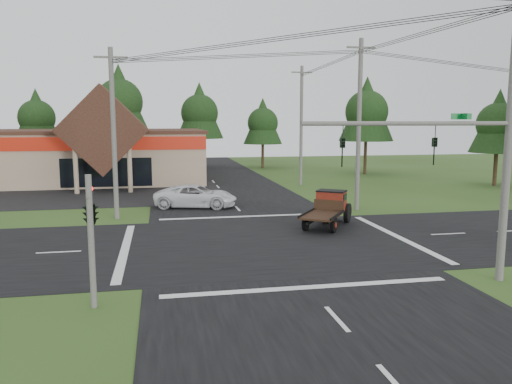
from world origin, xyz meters
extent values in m
plane|color=#31491A|center=(0.00, 0.00, 0.00)|extent=(120.00, 120.00, 0.00)
cube|color=black|center=(0.00, 0.00, 0.01)|extent=(12.00, 120.00, 0.02)
cube|color=black|center=(0.00, 0.00, 0.01)|extent=(120.00, 12.00, 0.02)
cube|color=black|center=(-14.00, 19.00, 0.01)|extent=(28.00, 14.00, 0.02)
cube|color=tan|center=(-16.00, 30.00, 2.50)|extent=(30.00, 15.00, 5.00)
cube|color=#332015|center=(-16.00, 30.00, 5.05)|extent=(30.40, 15.40, 0.30)
cube|color=#9B1A0B|center=(-16.00, 22.45, 4.10)|extent=(30.00, 0.12, 1.20)
cube|color=#332015|center=(-10.00, 21.50, 5.30)|extent=(7.78, 4.00, 7.78)
cylinder|color=tan|center=(-12.20, 19.80, 2.00)|extent=(0.40, 0.40, 4.00)
cylinder|color=tan|center=(-7.80, 19.80, 2.00)|extent=(0.40, 0.40, 4.00)
cube|color=black|center=(-10.00, 22.48, 1.50)|extent=(8.00, 0.08, 2.60)
cylinder|color=#595651|center=(7.50, -7.50, 3.50)|extent=(0.24, 0.24, 7.00)
cylinder|color=#595651|center=(3.50, -7.50, 6.00)|extent=(8.00, 0.16, 0.16)
imported|color=black|center=(4.50, -7.50, 5.00)|extent=(0.16, 0.20, 1.00)
imported|color=black|center=(1.00, -7.50, 5.00)|extent=(0.16, 0.20, 1.00)
cube|color=#0C6626|center=(5.50, -7.50, 6.25)|extent=(0.80, 0.04, 0.22)
cylinder|color=#595651|center=(-7.50, -7.50, 2.20)|extent=(0.20, 0.20, 4.40)
imported|color=black|center=(-7.50, -7.30, 3.70)|extent=(0.53, 2.48, 1.00)
sphere|color=#FF0C0C|center=(-7.50, -7.15, 3.90)|extent=(0.18, 0.18, 0.18)
cylinder|color=#595651|center=(7.50, -7.50, 5.50)|extent=(0.30, 0.30, 11.00)
cylinder|color=#595651|center=(-8.00, 8.00, 5.25)|extent=(0.30, 0.30, 10.50)
cube|color=#595651|center=(-8.00, 8.00, 9.90)|extent=(2.00, 0.12, 0.12)
cylinder|color=#595651|center=(8.00, 8.00, 5.75)|extent=(0.30, 0.30, 11.50)
cube|color=#595651|center=(8.00, 8.00, 10.90)|extent=(2.00, 0.12, 0.12)
cylinder|color=#595651|center=(8.00, 22.00, 5.60)|extent=(0.30, 0.30, 11.20)
cube|color=#595651|center=(8.00, 22.00, 10.60)|extent=(2.00, 0.12, 0.12)
cylinder|color=#332316|center=(-20.00, 42.00, 1.75)|extent=(0.36, 0.36, 3.50)
cone|color=black|center=(-20.00, 42.00, 6.80)|extent=(5.60, 5.60, 6.60)
sphere|color=black|center=(-20.00, 42.00, 6.50)|extent=(4.40, 4.40, 4.40)
cylinder|color=#332316|center=(-10.00, 41.00, 2.27)|extent=(0.36, 0.36, 4.55)
cone|color=black|center=(-10.00, 41.00, 8.84)|extent=(7.28, 7.28, 8.58)
sphere|color=black|center=(-10.00, 41.00, 8.45)|extent=(5.72, 5.72, 5.72)
cylinder|color=#332316|center=(0.00, 42.00, 1.92)|extent=(0.36, 0.36, 3.85)
cone|color=black|center=(0.00, 42.00, 7.48)|extent=(6.16, 6.16, 7.26)
sphere|color=black|center=(0.00, 42.00, 7.15)|extent=(4.84, 4.84, 4.84)
cylinder|color=#332316|center=(8.00, 40.00, 1.57)|extent=(0.36, 0.36, 3.15)
cone|color=black|center=(8.00, 40.00, 6.12)|extent=(5.04, 5.04, 5.94)
sphere|color=black|center=(8.00, 40.00, 5.85)|extent=(3.96, 3.96, 3.96)
cylinder|color=#332316|center=(18.00, 30.00, 1.92)|extent=(0.36, 0.36, 3.85)
cone|color=black|center=(18.00, 30.00, 7.48)|extent=(6.16, 6.16, 7.26)
sphere|color=black|center=(18.00, 30.00, 7.15)|extent=(4.84, 4.84, 4.84)
cylinder|color=#332316|center=(26.00, 18.00, 1.57)|extent=(0.36, 0.36, 3.15)
cone|color=black|center=(26.00, 18.00, 6.12)|extent=(5.04, 5.04, 5.94)
sphere|color=black|center=(26.00, 18.00, 5.85)|extent=(3.96, 3.96, 3.96)
imported|color=white|center=(-2.80, 11.23, 0.80)|extent=(6.25, 3.99, 1.61)
camera|label=1|loc=(-5.24, -23.96, 6.08)|focal=35.00mm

